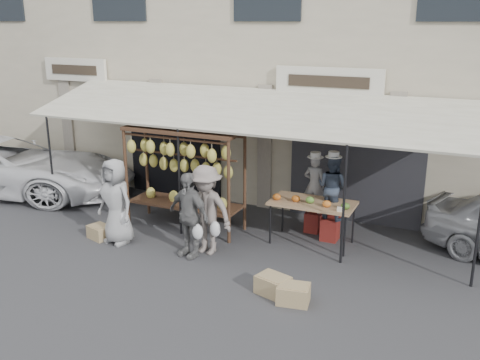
# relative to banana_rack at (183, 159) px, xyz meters

# --- Properties ---
(ground_plane) EXTENTS (90.00, 90.00, 0.00)m
(ground_plane) POSITION_rel_banana_rack_xyz_m (1.09, -1.48, -1.57)
(ground_plane) COLOR #2D2D30
(shophouse) EXTENTS (24.00, 6.15, 7.30)m
(shophouse) POSITION_rel_banana_rack_xyz_m (1.09, 5.02, 2.07)
(shophouse) COLOR beige
(shophouse) RESTS_ON ground_plane
(awning) EXTENTS (10.00, 2.35, 2.92)m
(awning) POSITION_rel_banana_rack_xyz_m (1.10, 0.80, 1.00)
(awning) COLOR silver
(awning) RESTS_ON ground_plane
(banana_rack) EXTENTS (2.60, 0.90, 2.24)m
(banana_rack) POSITION_rel_banana_rack_xyz_m (0.00, 0.00, 0.00)
(banana_rack) COLOR black
(banana_rack) RESTS_ON ground_plane
(produce_table) EXTENTS (1.70, 0.90, 1.04)m
(produce_table) POSITION_rel_banana_rack_xyz_m (2.81, 0.31, -0.71)
(produce_table) COLOR #A1805A
(produce_table) RESTS_ON ground_plane
(vendor_left) EXTENTS (0.47, 0.31, 1.26)m
(vendor_left) POSITION_rel_banana_rack_xyz_m (2.65, 0.96, -0.50)
(vendor_left) COLOR gray
(vendor_left) RESTS_ON stool_left
(vendor_right) EXTENTS (0.76, 0.66, 1.34)m
(vendor_right) POSITION_rel_banana_rack_xyz_m (3.11, 0.67, -0.41)
(vendor_right) COLOR #354053
(vendor_right) RESTS_ON stool_right
(customer_left) EXTENTS (0.96, 0.71, 1.78)m
(customer_left) POSITION_rel_banana_rack_xyz_m (-0.86, -1.26, -0.68)
(customer_left) COLOR #969696
(customer_left) RESTS_ON ground_plane
(customer_mid) EXTENTS (1.06, 0.66, 1.69)m
(customer_mid) POSITION_rel_banana_rack_xyz_m (0.81, -1.22, -0.73)
(customer_mid) COLOR slate
(customer_mid) RESTS_ON ground_plane
(customer_right) EXTENTS (1.22, 0.79, 1.79)m
(customer_right) POSITION_rel_banana_rack_xyz_m (1.05, -0.96, -0.68)
(customer_right) COLOR gray
(customer_right) RESTS_ON ground_plane
(stool_left) EXTENTS (0.39, 0.39, 0.44)m
(stool_left) POSITION_rel_banana_rack_xyz_m (2.65, 0.96, -1.35)
(stool_left) COLOR maroon
(stool_left) RESTS_ON ground_plane
(stool_right) EXTENTS (0.44, 0.44, 0.49)m
(stool_right) POSITION_rel_banana_rack_xyz_m (3.11, 0.67, -1.33)
(stool_right) COLOR maroon
(stool_right) RESTS_ON ground_plane
(crate_near_a) EXTENTS (0.62, 0.54, 0.32)m
(crate_near_a) POSITION_rel_banana_rack_xyz_m (2.86, -1.99, -1.41)
(crate_near_a) COLOR tan
(crate_near_a) RESTS_ON ground_plane
(crate_near_b) EXTENTS (0.57, 0.47, 0.31)m
(crate_near_b) POSITION_rel_banana_rack_xyz_m (3.27, -2.13, -1.42)
(crate_near_b) COLOR tan
(crate_near_b) RESTS_ON ground_plane
(crate_far) EXTENTS (0.55, 0.48, 0.28)m
(crate_far) POSITION_rel_banana_rack_xyz_m (-1.34, -1.26, -1.43)
(crate_far) COLOR tan
(crate_far) RESTS_ON ground_plane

